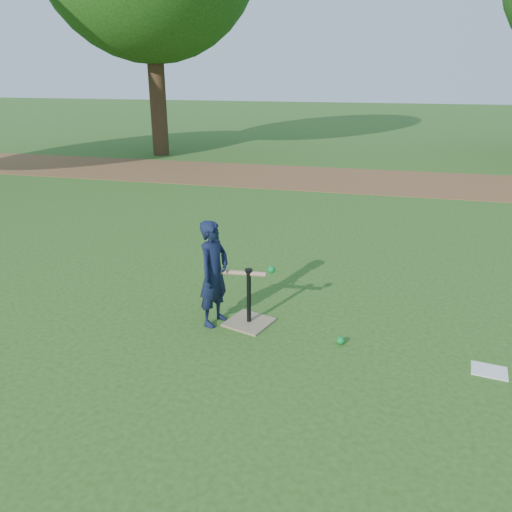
# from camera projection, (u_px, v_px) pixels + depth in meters

# --- Properties ---
(ground) EXTENTS (80.00, 80.00, 0.00)m
(ground) POSITION_uv_depth(u_px,v_px,m) (286.00, 316.00, 5.43)
(ground) COLOR #285116
(ground) RESTS_ON ground
(dirt_strip) EXTENTS (24.00, 3.00, 0.01)m
(dirt_strip) POSITION_uv_depth(u_px,v_px,m) (345.00, 179.00, 12.24)
(dirt_strip) COLOR brown
(dirt_strip) RESTS_ON ground
(child) EXTENTS (0.37, 0.47, 1.12)m
(child) POSITION_uv_depth(u_px,v_px,m) (214.00, 273.00, 5.10)
(child) COLOR black
(child) RESTS_ON ground
(wiffle_ball_ground) EXTENTS (0.08, 0.08, 0.08)m
(wiffle_ball_ground) POSITION_uv_depth(u_px,v_px,m) (341.00, 341.00, 4.85)
(wiffle_ball_ground) COLOR #0B802E
(wiffle_ball_ground) RESTS_ON ground
(clipboard) EXTENTS (0.33, 0.27, 0.01)m
(clipboard) POSITION_uv_depth(u_px,v_px,m) (489.00, 371.00, 4.42)
(clipboard) COLOR white
(clipboard) RESTS_ON ground
(batting_tee) EXTENTS (0.54, 0.54, 0.61)m
(batting_tee) POSITION_uv_depth(u_px,v_px,m) (249.00, 314.00, 5.24)
(batting_tee) COLOR #907C5B
(batting_tee) RESTS_ON ground
(swing_action) EXTENTS (0.71, 0.21, 0.10)m
(swing_action) POSITION_uv_depth(u_px,v_px,m) (241.00, 272.00, 5.09)
(swing_action) COLOR tan
(swing_action) RESTS_ON ground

